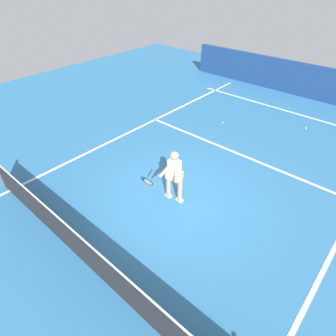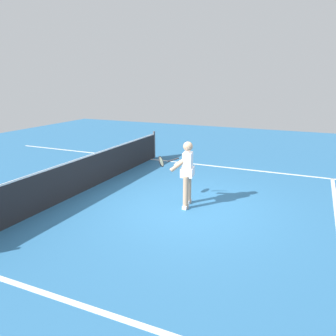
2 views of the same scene
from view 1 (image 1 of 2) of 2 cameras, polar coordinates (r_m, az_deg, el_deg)
ground_plane at (r=8.06m, az=1.60°, el=-6.25°), size 26.64×26.64×0.00m
court_back_wall at (r=15.75m, az=26.61°, el=15.17°), size 12.73×0.24×1.53m
baseline_marking at (r=14.02m, az=22.84°, el=10.43°), size 8.73×0.10×0.01m
service_line_marking at (r=10.25m, az=13.32°, el=3.05°), size 7.73×0.10×0.01m
sideline_left_marking at (r=7.11m, az=27.76°, el=-19.52°), size 0.10×18.50×0.01m
sideline_right_marking at (r=10.44m, az=-14.87°, el=3.46°), size 0.10×18.50×0.01m
court_net at (r=6.44m, az=-16.05°, el=-16.04°), size 8.41×0.08×1.01m
tennis_player at (r=7.51m, az=1.10°, el=-1.44°), size 0.70×1.03×1.55m
tennis_ball_near at (r=12.72m, az=25.83°, el=7.21°), size 0.07×0.07×0.07m
tennis_ball_mid at (r=12.10m, az=10.85°, el=8.90°), size 0.07×0.07×0.07m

